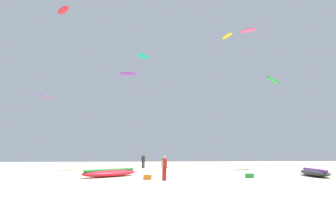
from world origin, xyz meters
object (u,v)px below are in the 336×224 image
object	(u,v)px
kite_aloft_2	(227,36)
kite_aloft_5	(274,81)
person_foreground	(164,166)
cooler_box	(147,177)
gear_bag	(250,176)
kite_aloft_0	(128,74)
kite_grounded_near	(315,173)
person_midground	(143,160)
kite_aloft_4	(143,56)
kite_aloft_1	(248,30)
kite_grounded_mid	(110,173)
kite_aloft_6	(46,96)
kite_aloft_7	(63,10)

from	to	relation	value
kite_aloft_2	kite_aloft_5	distance (m)	13.33
person_foreground	cooler_box	size ratio (longest dim) A/B	2.99
gear_bag	kite_aloft_0	xyz separation A→B (m)	(-9.56, 18.51, 12.70)
kite_grounded_near	person_midground	bearing A→B (deg)	128.76
kite_aloft_2	kite_aloft_4	xyz separation A→B (m)	(-13.61, 0.49, -3.79)
gear_bag	kite_aloft_1	xyz separation A→B (m)	(13.50, 31.41, 25.76)
cooler_box	kite_aloft_2	bearing A→B (deg)	58.92
person_midground	kite_aloft_1	bearing A→B (deg)	143.37
person_midground	gear_bag	world-z (taller)	person_midground
kite_grounded_near	kite_grounded_mid	xyz separation A→B (m)	(-16.44, 1.44, 0.01)
kite_aloft_5	kite_aloft_1	bearing A→B (deg)	76.95
gear_bag	kite_aloft_0	size ratio (longest dim) A/B	0.22
kite_aloft_5	kite_aloft_0	bearing A→B (deg)	166.37
person_foreground	person_midground	bearing A→B (deg)	137.94
kite_grounded_mid	person_foreground	bearing A→B (deg)	-46.19
gear_bag	kite_aloft_2	world-z (taller)	kite_aloft_2
kite_aloft_4	kite_aloft_6	size ratio (longest dim) A/B	1.28
person_foreground	kite_aloft_6	world-z (taller)	kite_aloft_6
cooler_box	kite_aloft_4	xyz separation A→B (m)	(0.39, 23.72, 16.90)
person_midground	kite_aloft_5	distance (m)	19.97
person_foreground	kite_aloft_5	size ratio (longest dim) A/B	0.44
kite_aloft_4	kite_aloft_5	world-z (taller)	kite_aloft_4
person_midground	kite_aloft_0	size ratio (longest dim) A/B	0.69
person_foreground	kite_aloft_5	xyz separation A→B (m)	(16.14, 15.62, 10.31)
person_foreground	kite_aloft_6	xyz separation A→B (m)	(-18.11, 36.03, 11.40)
gear_bag	kite_aloft_2	size ratio (longest dim) A/B	0.18
person_foreground	kite_aloft_2	world-z (taller)	kite_aloft_2
person_foreground	gear_bag	distance (m)	6.96
person_midground	kite_aloft_7	world-z (taller)	kite_aloft_7
kite_aloft_6	kite_aloft_1	bearing A→B (deg)	-4.33
person_foreground	kite_grounded_near	bearing A→B (deg)	57.65
kite_grounded_near	gear_bag	size ratio (longest dim) A/B	9.45
kite_aloft_5	person_foreground	bearing A→B (deg)	-135.92
cooler_box	kite_aloft_4	size ratio (longest dim) A/B	0.19
cooler_box	kite_aloft_0	bearing A→B (deg)	95.33
kite_grounded_near	cooler_box	xyz separation A→B (m)	(-13.64, -1.50, -0.13)
kite_aloft_6	kite_aloft_7	world-z (taller)	kite_aloft_7
kite_aloft_0	cooler_box	bearing A→B (deg)	-84.67
kite_aloft_7	kite_aloft_2	bearing A→B (deg)	26.55
kite_aloft_5	kite_aloft_6	bearing A→B (deg)	149.20
kite_aloft_0	kite_aloft_2	world-z (taller)	kite_aloft_2
kite_grounded_near	gear_bag	world-z (taller)	kite_grounded_near
person_midground	kite_aloft_5	world-z (taller)	kite_aloft_5
kite_aloft_0	kite_aloft_5	bearing A→B (deg)	-13.63
gear_bag	kite_aloft_5	bearing A→B (deg)	55.82
kite_aloft_0	kite_aloft_7	world-z (taller)	kite_aloft_7
kite_aloft_1	kite_aloft_2	bearing A→B (deg)	-129.58
kite_grounded_mid	gear_bag	size ratio (longest dim) A/B	8.67
kite_grounded_near	kite_aloft_2	size ratio (longest dim) A/B	1.73
cooler_box	kite_aloft_1	world-z (taller)	kite_aloft_1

